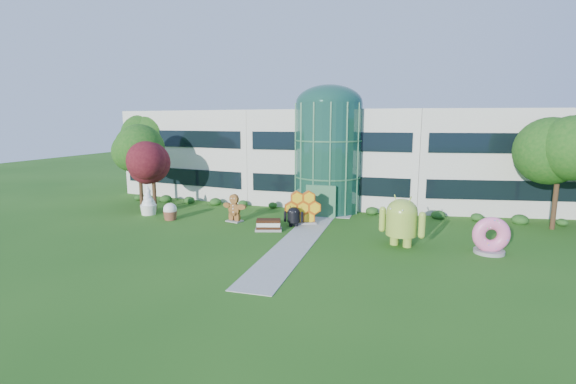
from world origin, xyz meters
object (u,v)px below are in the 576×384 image
(android_green, at_px, (402,218))
(donut, at_px, (490,235))
(android_black, at_px, (294,215))
(gingerbread, at_px, (234,208))

(android_green, relative_size, donut, 1.56)
(android_black, distance_m, donut, 13.98)
(donut, height_order, gingerbread, donut)
(donut, distance_m, gingerbread, 19.07)
(gingerbread, bearing_deg, android_black, 13.40)
(donut, xyz_separation_m, gingerbread, (-18.79, 3.23, -0.03))
(android_green, bearing_deg, gingerbread, -171.89)
(android_black, bearing_deg, android_green, -27.62)
(android_green, height_order, donut, android_green)
(donut, bearing_deg, android_green, 171.72)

